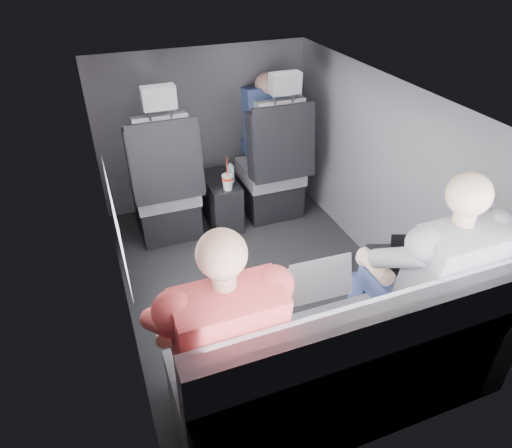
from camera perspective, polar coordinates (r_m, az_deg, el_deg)
name	(u,v)px	position (r m, az deg, el deg)	size (l,w,h in m)	color
floor	(260,284)	(3.26, 0.45, -7.45)	(2.60, 2.60, 0.00)	black
ceiling	(261,95)	(2.59, 0.58, 15.84)	(2.60, 2.60, 0.00)	#B2B2AD
panel_left	(113,230)	(2.71, -17.46, -0.75)	(0.02, 2.60, 1.35)	#56565B
panel_right	(382,177)	(3.26, 15.44, 5.62)	(0.02, 2.60, 1.35)	#56565B
panel_front	(204,129)	(3.98, -6.53, 11.69)	(1.80, 0.02, 1.35)	#56565B
panel_back	(378,353)	(1.98, 14.98, -15.28)	(1.80, 0.02, 1.35)	#56565B
side_window	(116,223)	(2.34, -17.07, 0.08)	(0.02, 0.75, 0.42)	white
seatbelt	(283,135)	(3.52, 3.37, 11.10)	(0.05, 0.01, 0.65)	black
front_seat_left	(166,191)	(3.61, -11.17, 4.02)	(0.52, 0.58, 1.26)	black
front_seat_right	(273,172)	(3.83, 2.14, 6.46)	(0.52, 0.58, 1.26)	black
center_console	(221,201)	(3.82, -4.38, 2.92)	(0.24, 0.48, 0.41)	black
rear_bench	(339,368)	(2.38, 10.36, -17.31)	(1.60, 0.57, 0.92)	slate
soda_cup	(228,181)	(3.55, -3.57, 5.33)	(0.09, 0.09, 0.27)	white
water_bottle	(231,174)	(3.64, -3.18, 6.22)	(0.06, 0.06, 0.16)	#9DB6D4
laptop_white	(200,316)	(2.14, -6.96, -11.31)	(0.32, 0.32, 0.22)	silver
laptop_silver	(312,280)	(2.33, 7.02, -6.97)	(0.33, 0.30, 0.23)	#B7B7BC
laptop_black	(408,256)	(2.59, 18.44, -3.86)	(0.39, 0.40, 0.24)	black
passenger_rear_left	(219,339)	(2.02, -4.59, -14.09)	(0.53, 0.64, 1.26)	#353439
passenger_rear_right	(427,278)	(2.44, 20.58, -6.37)	(0.54, 0.65, 1.28)	navy
passenger_front_right	(266,122)	(3.92, 1.26, 12.59)	(0.37, 0.37, 0.72)	navy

